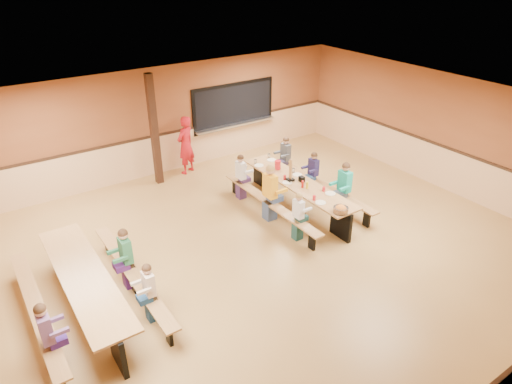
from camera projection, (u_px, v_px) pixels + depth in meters
ground at (255, 257)px, 9.51m from camera, size 12.00×12.00×0.00m
room_envelope at (254, 229)px, 9.19m from camera, size 12.04×10.04×3.02m
kitchen_pass_through at (234, 108)px, 13.74m from camera, size 2.78×0.28×1.38m
structural_post at (154, 131)px, 11.94m from camera, size 0.18×0.18×3.00m
cafeteria_table_main at (297, 190)px, 11.08m from camera, size 1.91×3.70×0.74m
cafeteria_table_second at (86, 285)px, 7.90m from camera, size 1.91×3.70×0.74m
seated_child_white_left at (298, 217)px, 9.88m from camera, size 0.33×0.27×1.12m
seated_adult_yellow at (270, 193)px, 10.59m from camera, size 0.45×0.37×1.37m
seated_child_grey_left at (241, 177)px, 11.56m from camera, size 0.36×0.29×1.18m
seated_child_teal_right at (344, 188)px, 10.89m from camera, size 0.41×0.34×1.29m
seated_child_navy_right at (313, 174)px, 11.74m from camera, size 0.35×0.28×1.16m
seated_child_char_right at (285, 158)px, 12.59m from camera, size 0.37×0.30×1.20m
seated_child_purple_sec at (48, 338)px, 6.71m from camera, size 0.38×0.31×1.22m
seated_child_green_sec at (127, 259)px, 8.42m from camera, size 0.38×0.31×1.24m
seated_child_tan_sec at (150, 293)px, 7.66m from camera, size 0.33×0.27×1.13m
standing_woman at (186, 145)px, 12.82m from camera, size 0.73×0.63×1.68m
punch_pitcher at (278, 165)px, 11.60m from camera, size 0.16×0.16×0.22m
chip_bowl at (341, 209)px, 9.66m from camera, size 0.32×0.32×0.15m
napkin_dispenser at (302, 179)px, 10.97m from camera, size 0.10×0.14×0.13m
condiment_mustard at (307, 185)px, 10.63m from camera, size 0.06×0.06×0.17m
condiment_ketchup at (303, 184)px, 10.68m from camera, size 0.06×0.06×0.17m
table_paddle at (290, 176)px, 10.97m from camera, size 0.16×0.16×0.56m
place_settings at (298, 180)px, 10.95m from camera, size 0.65×3.30×0.11m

